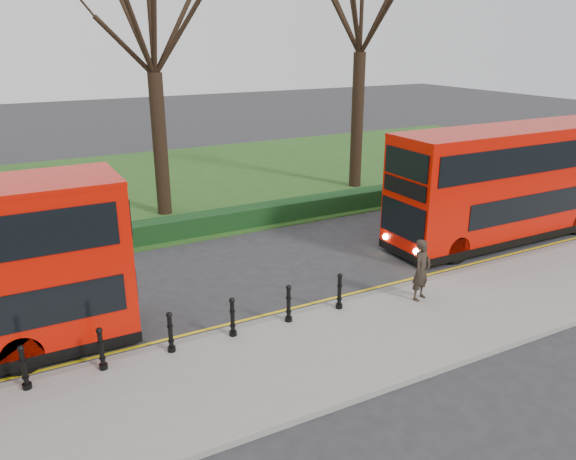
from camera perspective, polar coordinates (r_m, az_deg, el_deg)
ground at (r=15.65m, az=-8.93°, el=-9.18°), size 120.00×120.00×0.00m
pavement at (r=13.20m, az=-4.39°, el=-14.44°), size 60.00×4.00×0.15m
kerb at (r=14.79m, az=-7.61°, el=-10.58°), size 60.00×0.25×0.16m
grass_verge at (r=29.38m, az=-18.90°, el=3.62°), size 60.00×18.00×0.06m
hedge at (r=21.54m, az=-15.11°, el=-0.42°), size 60.00×0.90×0.80m
yellow_line_outer at (r=15.07m, az=-8.02°, el=-10.30°), size 60.00×0.10×0.01m
yellow_line_inner at (r=15.23m, az=-8.28°, el=-9.96°), size 60.00×0.10×0.01m
tree_mid at (r=23.98m, az=-13.77°, el=19.89°), size 6.96×6.96×10.87m
tree_right at (r=28.34m, az=7.51°, el=21.85°), size 7.74×7.74×12.09m
bollard_row at (r=14.11m, az=-8.70°, el=-9.52°), size 8.17×0.15×1.00m
bus_rear at (r=22.82m, az=22.06°, el=4.46°), size 10.64×2.45×4.23m
pedestrian at (r=16.46m, az=13.43°, el=-3.96°), size 0.76×0.63×1.81m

